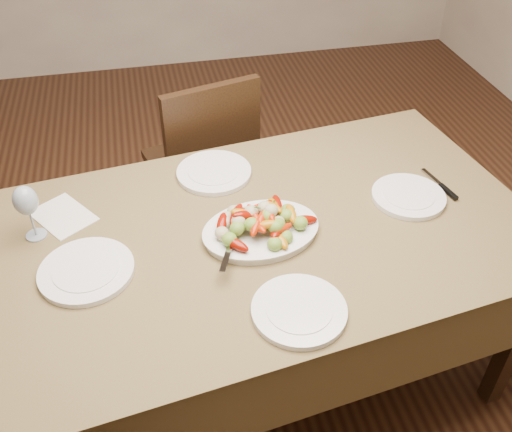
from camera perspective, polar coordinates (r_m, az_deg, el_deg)
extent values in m
plane|color=#391F11|center=(2.39, -5.10, -16.09)|extent=(6.00, 6.00, 0.00)
cube|color=brown|center=(2.11, 0.00, -9.26)|extent=(1.96, 1.27, 0.76)
ellipsoid|color=white|center=(1.82, 0.49, -1.61)|extent=(0.40, 0.32, 0.02)
cylinder|color=white|center=(1.77, -16.59, -5.30)|extent=(0.28, 0.28, 0.02)
cylinder|color=white|center=(2.04, 14.99, 1.89)|extent=(0.25, 0.25, 0.02)
cylinder|color=white|center=(2.09, -4.22, 4.35)|extent=(0.27, 0.27, 0.02)
cylinder|color=white|center=(1.60, 4.33, -9.41)|extent=(0.27, 0.27, 0.02)
cube|color=silver|center=(2.01, -18.74, 0.02)|extent=(0.24, 0.26, 0.00)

